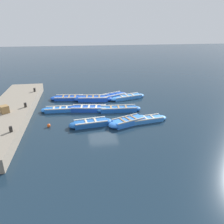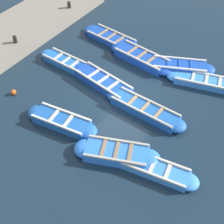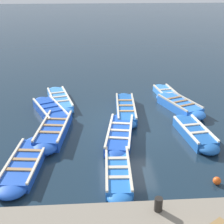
% 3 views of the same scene
% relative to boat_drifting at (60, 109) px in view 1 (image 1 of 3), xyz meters
% --- Properties ---
extents(ground_plane, '(120.00, 120.00, 0.00)m').
position_rel_boat_drifting_xyz_m(ground_plane, '(-3.54, 0.74, -0.16)').
color(ground_plane, '#162838').
extents(boat_drifting, '(3.30, 0.90, 0.37)m').
position_rel_boat_drifting_xyz_m(boat_drifting, '(0.00, 0.00, 0.00)').
color(boat_drifting, blue).
rests_on(boat_drifting, ground).
extents(boat_stern_in, '(3.30, 1.21, 0.44)m').
position_rel_boat_drifting_xyz_m(boat_stern_in, '(-2.37, 3.24, 0.03)').
color(boat_stern_in, '#1E59AD').
rests_on(boat_stern_in, ground).
extents(boat_mid_row, '(3.52, 1.24, 0.37)m').
position_rel_boat_drifting_xyz_m(boat_mid_row, '(-6.55, 3.19, -0.00)').
color(boat_mid_row, '#3884E0').
rests_on(boat_mid_row, ground).
extents(boat_outer_right, '(3.78, 1.33, 0.36)m').
position_rel_boat_drifting_xyz_m(boat_outer_right, '(-0.67, -3.05, -0.01)').
color(boat_outer_right, '#1947B7').
rests_on(boat_outer_right, ground).
extents(boat_near_quay, '(3.78, 1.70, 0.37)m').
position_rel_boat_drifting_xyz_m(boat_near_quay, '(-6.39, -2.41, 0.00)').
color(boat_near_quay, '#3884E0').
rests_on(boat_near_quay, ground).
extents(boat_broadside, '(3.39, 2.05, 0.47)m').
position_rel_boat_drifting_xyz_m(boat_broadside, '(-5.15, 3.38, 0.05)').
color(boat_broadside, blue).
rests_on(boat_broadside, ground).
extents(boat_bow_out, '(3.85, 1.38, 0.46)m').
position_rel_boat_drifting_xyz_m(boat_bow_out, '(-2.98, -2.34, 0.04)').
color(boat_bow_out, '#1947B7').
rests_on(boat_bow_out, ground).
extents(boat_tucked, '(3.87, 1.45, 0.43)m').
position_rel_boat_drifting_xyz_m(boat_tucked, '(-2.42, 0.27, 0.03)').
color(boat_tucked, '#1947B7').
rests_on(boat_tucked, ground).
extents(boat_end_of_row, '(3.49, 2.18, 0.47)m').
position_rel_boat_drifting_xyz_m(boat_end_of_row, '(-4.89, -2.71, 0.05)').
color(boat_end_of_row, '#1947B7').
rests_on(boat_end_of_row, ground).
extents(boat_inner_gap, '(3.87, 1.00, 0.43)m').
position_rel_boat_drifting_xyz_m(boat_inner_gap, '(-4.91, 0.77, 0.03)').
color(boat_inner_gap, '#1E59AD').
rests_on(boat_inner_gap, ground).
extents(quay_wall, '(3.19, 14.75, 0.82)m').
position_rel_boat_drifting_xyz_m(quay_wall, '(3.83, 0.74, 0.25)').
color(quay_wall, gray).
rests_on(quay_wall, ground).
extents(bollard_north, '(0.20, 0.20, 0.35)m').
position_rel_boat_drifting_xyz_m(bollard_north, '(2.59, -3.56, 0.83)').
color(bollard_north, black).
rests_on(bollard_north, quay_wall).
extents(bollard_mid_north, '(0.20, 0.20, 0.35)m').
position_rel_boat_drifting_xyz_m(bollard_mid_north, '(2.59, 0.74, 0.83)').
color(bollard_mid_north, black).
rests_on(bollard_mid_north, quay_wall).
extents(bollard_mid_south, '(0.20, 0.20, 0.35)m').
position_rel_boat_drifting_xyz_m(bollard_mid_south, '(2.59, 5.04, 0.83)').
color(bollard_mid_south, black).
rests_on(bollard_mid_south, quay_wall).
extents(wooden_crate, '(0.76, 0.76, 0.55)m').
position_rel_boat_drifting_xyz_m(wooden_crate, '(3.85, 1.74, 0.93)').
color(wooden_crate, olive).
rests_on(wooden_crate, quay_wall).
extents(buoy_orange_near, '(0.25, 0.25, 0.25)m').
position_rel_boat_drifting_xyz_m(buoy_orange_near, '(0.65, 3.01, -0.03)').
color(buoy_orange_near, '#E05119').
rests_on(buoy_orange_near, ground).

